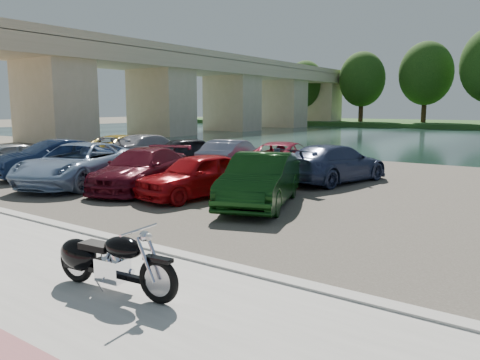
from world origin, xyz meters
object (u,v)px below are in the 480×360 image
object	(u,v)px
motorcycle	(104,260)
car_2	(79,164)
car_0	(3,158)
car_1	(53,159)

from	to	relation	value
motorcycle	car_2	xyz separation A→B (m)	(-8.92, 5.97, 0.24)
car_0	car_2	world-z (taller)	car_2
car_2	car_0	bearing A→B (deg)	161.39
car_0	car_1	bearing A→B (deg)	12.17
car_1	motorcycle	bearing A→B (deg)	-19.65
motorcycle	car_0	world-z (taller)	car_0
car_1	car_2	size ratio (longest dim) A/B	0.82
motorcycle	car_2	world-z (taller)	car_2
motorcycle	car_2	distance (m)	10.73
car_0	car_1	distance (m)	2.80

